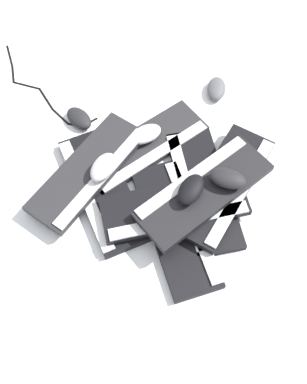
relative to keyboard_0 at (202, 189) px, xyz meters
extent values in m
plane|color=silver|center=(-0.18, -0.03, -0.01)|extent=(3.20, 3.20, 0.00)
cube|color=black|center=(0.00, 0.00, 0.00)|extent=(0.16, 0.44, 0.02)
cube|color=silver|center=(-0.05, 0.00, 0.01)|extent=(0.04, 0.42, 0.01)
cube|color=#232326|center=(-0.15, 0.19, 0.00)|extent=(0.46, 0.33, 0.02)
cube|color=silver|center=(-0.13, 0.14, 0.01)|extent=(0.39, 0.22, 0.01)
cube|color=black|center=(-0.31, 0.05, 0.00)|extent=(0.25, 0.46, 0.02)
cube|color=silver|center=(-0.37, 0.04, 0.01)|extent=(0.14, 0.41, 0.01)
cube|color=black|center=(-0.11, -0.11, 0.00)|extent=(0.21, 0.46, 0.02)
cube|color=#B2B5BA|center=(-0.06, -0.10, 0.01)|extent=(0.09, 0.42, 0.01)
cube|color=black|center=(0.06, -0.01, 0.03)|extent=(0.40, 0.43, 0.02)
cube|color=#B2B5BA|center=(0.11, -0.05, 0.04)|extent=(0.30, 0.34, 0.01)
cube|color=#232326|center=(-0.35, 0.11, 0.03)|extent=(0.42, 0.42, 0.02)
cube|color=silver|center=(-0.31, 0.07, 0.04)|extent=(0.32, 0.32, 0.01)
cube|color=black|center=(-0.10, -0.06, 0.03)|extent=(0.45, 0.17, 0.02)
cube|color=#B2B5BA|center=(-0.10, -0.12, 0.04)|extent=(0.42, 0.06, 0.01)
cube|color=black|center=(-0.01, -0.04, 0.06)|extent=(0.46, 0.34, 0.02)
cube|color=#B2B5BA|center=(-0.04, 0.01, 0.07)|extent=(0.38, 0.24, 0.01)
ellipsoid|color=silver|center=(-0.14, 0.21, 0.04)|extent=(0.13, 0.10, 0.04)
ellipsoid|color=#B7B7BC|center=(-0.30, 0.09, 0.07)|extent=(0.12, 0.13, 0.04)
ellipsoid|color=black|center=(-0.36, 0.34, 0.01)|extent=(0.11, 0.13, 0.04)
ellipsoid|color=#4C4C51|center=(0.14, 0.39, 0.01)|extent=(0.10, 0.13, 0.04)
ellipsoid|color=black|center=(0.06, -0.03, 0.10)|extent=(0.13, 0.11, 0.04)
ellipsoid|color=black|center=(-0.06, -0.05, 0.10)|extent=(0.12, 0.13, 0.04)
cylinder|color=black|center=(-0.32, 0.33, -0.01)|extent=(0.05, 0.03, 0.01)
cylinder|color=black|center=(-0.37, 0.33, -0.01)|extent=(0.05, 0.03, 0.01)
cylinder|color=black|center=(-0.42, 0.38, -0.01)|extent=(0.06, 0.08, 0.01)
cylinder|color=black|center=(-0.47, 0.47, -0.01)|extent=(0.05, 0.11, 0.01)
cylinder|color=black|center=(-0.54, 0.55, -0.01)|extent=(0.10, 0.06, 0.01)
cylinder|color=black|center=(-0.58, 0.61, -0.01)|extent=(0.01, 0.08, 0.01)
cylinder|color=black|center=(-0.59, 0.71, -0.01)|extent=(0.03, 0.11, 0.01)
sphere|color=black|center=(-0.30, 0.35, -0.01)|extent=(0.01, 0.01, 0.01)
sphere|color=black|center=(-0.35, 0.32, -0.01)|extent=(0.01, 0.01, 0.01)
sphere|color=black|center=(-0.40, 0.34, -0.01)|extent=(0.01, 0.01, 0.01)
sphere|color=black|center=(-0.45, 0.42, -0.01)|extent=(0.01, 0.01, 0.01)
sphere|color=black|center=(-0.49, 0.52, -0.01)|extent=(0.01, 0.01, 0.01)
sphere|color=black|center=(-0.58, 0.57, -0.01)|extent=(0.01, 0.01, 0.01)
sphere|color=black|center=(-0.58, 0.65, -0.01)|extent=(0.01, 0.01, 0.01)
sphere|color=black|center=(-0.60, 0.77, -0.01)|extent=(0.01, 0.01, 0.01)
camera|label=1|loc=(-0.27, -0.62, 1.18)|focal=40.00mm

